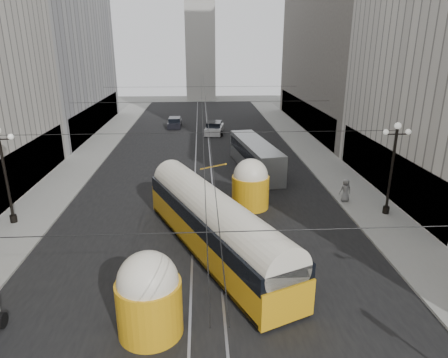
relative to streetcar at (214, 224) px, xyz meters
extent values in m
cube|color=black|center=(-0.50, 19.01, -1.81)|extent=(20.00, 85.00, 0.02)
cube|color=gray|center=(-12.50, 22.51, -1.73)|extent=(4.00, 72.00, 0.15)
cube|color=gray|center=(11.50, 22.51, -1.73)|extent=(4.00, 72.00, 0.15)
cube|color=gray|center=(-1.25, 19.01, -1.81)|extent=(0.12, 85.00, 0.04)
cube|color=gray|center=(0.25, 19.01, -1.81)|extent=(0.12, 85.00, 0.04)
cube|color=black|center=(-14.55, 10.51, 0.19)|extent=(0.10, 18.00, 3.60)
cube|color=#999999|center=(-20.50, 34.51, 12.19)|extent=(12.00, 28.00, 28.00)
cube|color=black|center=(-14.55, 34.51, 0.19)|extent=(0.10, 25.20, 3.60)
cube|color=black|center=(13.55, 8.51, 0.19)|extent=(0.10, 18.00, 3.60)
cube|color=#514C47|center=(19.50, 34.51, 14.19)|extent=(12.00, 32.00, 32.00)
cube|color=black|center=(13.55, 34.51, 0.19)|extent=(0.10, 28.80, 3.60)
cube|color=#B2AFA8|center=(-0.50, 66.51, 10.19)|extent=(6.00, 6.00, 24.00)
cylinder|color=black|center=(-13.10, 4.51, 1.34)|extent=(0.18, 0.18, 6.00)
cylinder|color=black|center=(-13.10, 4.51, -1.41)|extent=(0.44, 0.44, 0.50)
sphere|color=white|center=(-12.35, 4.51, 4.09)|extent=(0.36, 0.36, 0.36)
cylinder|color=black|center=(12.10, 4.51, 1.34)|extent=(0.18, 0.18, 6.00)
cylinder|color=black|center=(12.10, 4.51, -1.41)|extent=(0.44, 0.44, 0.50)
cylinder|color=black|center=(12.10, 4.51, 3.94)|extent=(1.60, 0.08, 0.08)
sphere|color=white|center=(12.10, 4.51, 4.49)|extent=(0.44, 0.44, 0.44)
sphere|color=white|center=(11.35, 4.51, 4.09)|extent=(0.36, 0.36, 0.36)
sphere|color=white|center=(12.85, 4.51, 4.09)|extent=(0.36, 0.36, 0.36)
cylinder|color=black|center=(-0.50, -9.49, 4.19)|extent=(25.00, 0.03, 0.03)
cylinder|color=black|center=(-0.50, 4.51, 4.19)|extent=(25.00, 0.03, 0.03)
cylinder|color=black|center=(-0.50, 18.51, 4.19)|extent=(25.00, 0.03, 0.03)
cylinder|color=black|center=(-0.50, 32.51, 4.19)|extent=(25.00, 0.03, 0.03)
cylinder|color=black|center=(-0.50, 22.51, 3.99)|extent=(0.03, 72.00, 0.03)
cylinder|color=black|center=(-0.10, 22.51, 3.99)|extent=(0.03, 72.00, 0.03)
cube|color=orange|center=(0.00, 0.00, -0.73)|extent=(8.21, 14.24, 1.75)
cube|color=black|center=(0.00, 0.00, -1.55)|extent=(8.04, 13.84, 0.31)
cube|color=black|center=(0.00, 0.00, 0.40)|extent=(8.14, 14.05, 0.87)
cylinder|color=silver|center=(0.00, 0.00, 0.71)|extent=(7.84, 13.92, 2.36)
cylinder|color=orange|center=(-2.84, -6.49, -0.62)|extent=(2.67, 2.67, 2.36)
sphere|color=silver|center=(-2.84, -6.49, 0.61)|extent=(2.46, 2.46, 2.46)
cylinder|color=orange|center=(2.84, 6.49, -0.62)|extent=(2.67, 2.67, 2.36)
sphere|color=silver|center=(2.84, 6.49, 0.61)|extent=(2.46, 2.46, 2.46)
sphere|color=#FFF2BF|center=(-3.30, -7.55, -0.93)|extent=(0.36, 0.36, 0.36)
cube|color=gray|center=(4.36, 15.27, -0.41)|extent=(3.84, 11.01, 2.70)
cube|color=black|center=(4.36, 15.27, 0.04)|extent=(3.80, 10.64, 0.99)
cube|color=black|center=(4.36, 9.92, -0.10)|extent=(2.06, 0.41, 1.26)
cylinder|color=black|center=(3.24, 11.65, -1.36)|extent=(0.30, 0.90, 0.90)
cylinder|color=black|center=(5.49, 11.65, -1.36)|extent=(0.30, 0.90, 0.90)
cylinder|color=black|center=(3.24, 18.89, -1.36)|extent=(0.30, 0.90, 0.90)
cylinder|color=black|center=(5.49, 18.89, -1.36)|extent=(0.30, 0.90, 0.90)
cylinder|color=black|center=(-9.12, -5.87, -1.47)|extent=(0.22, 0.67, 0.67)
cube|color=white|center=(1.10, 31.65, -1.28)|extent=(2.73, 5.21, 0.88)
cube|color=black|center=(1.10, 31.65, -0.65)|extent=(2.17, 2.96, 0.83)
cylinder|color=black|center=(0.18, 29.96, -1.45)|extent=(0.22, 0.71, 0.71)
cylinder|color=black|center=(2.02, 29.96, -1.45)|extent=(0.22, 0.71, 0.71)
cylinder|color=black|center=(0.18, 33.34, -1.45)|extent=(0.22, 0.71, 0.71)
cylinder|color=black|center=(2.02, 33.34, -1.45)|extent=(0.22, 0.71, 0.71)
cube|color=black|center=(-4.37, 36.16, -1.34)|extent=(1.80, 4.38, 0.78)
cube|color=black|center=(-4.37, 36.16, -0.79)|extent=(1.59, 2.41, 0.73)
cylinder|color=black|center=(-5.18, 34.68, -1.49)|extent=(0.22, 0.62, 0.62)
cylinder|color=black|center=(-3.56, 34.68, -1.49)|extent=(0.22, 0.62, 0.62)
cylinder|color=black|center=(-5.18, 37.65, -1.49)|extent=(0.22, 0.62, 0.62)
cylinder|color=black|center=(-3.56, 37.65, -1.49)|extent=(0.22, 0.62, 0.62)
imported|color=slate|center=(10.00, 6.85, -0.78)|extent=(0.90, 0.60, 1.75)
camera|label=1|loc=(-0.61, -20.29, 9.57)|focal=32.00mm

